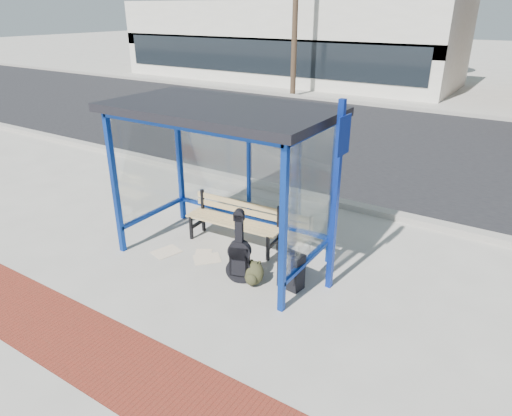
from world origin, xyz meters
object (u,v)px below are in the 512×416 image
Objects in this scene: suitcase at (291,271)px; bench at (235,219)px; guitar_bag at (240,258)px; backpack at (253,274)px.

bench is at bearing 162.31° from suitcase.
suitcase is at bearing 1.28° from guitar_bag.
guitar_bag reaches higher than suitcase.
guitar_bag reaches higher than backpack.
backpack is (0.20, 0.05, -0.23)m from guitar_bag.
bench reaches higher than backpack.
backpack is at bearing -149.01° from suitcase.
bench is 1.57× the size of guitar_bag.
suitcase is at bearing 9.88° from backpack.
bench reaches higher than suitcase.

